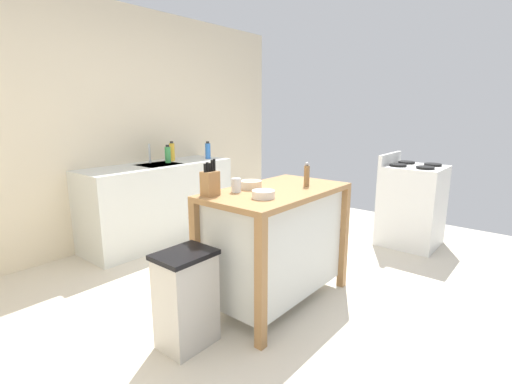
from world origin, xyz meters
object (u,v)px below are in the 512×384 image
knife_block (210,183)px  drinking_cup (236,185)px  bottle_hand_soap (208,151)px  stove (412,205)px  bowl_stoneware_deep (263,194)px  sink_faucet (150,153)px  kitchen_island (276,239)px  bowl_ceramic_small (251,184)px  bottle_dish_soap (172,152)px  trash_bin (186,299)px  bottle_spray_cleaner (168,154)px  pepper_grinder (307,175)px

knife_block → drinking_cup: (0.20, -0.06, -0.04)m
bottle_hand_soap → stove: (1.00, -2.20, -0.54)m
bowl_stoneware_deep → sink_faucet: size_ratio=0.70×
sink_faucet → stove: 3.01m
kitchen_island → bottle_hand_soap: (0.99, 1.79, 0.48)m
sink_faucet → bottle_hand_soap: 0.73m
bowl_ceramic_small → bottle_dish_soap: bearing=69.5°
bowl_stoneware_deep → bottle_hand_soap: bearing=56.1°
trash_bin → bottle_spray_cleaner: 2.28m
pepper_grinder → bottle_dish_soap: bearing=81.0°
sink_faucet → stove: (1.70, -2.42, -0.55)m
knife_block → bottle_dish_soap: knife_block is taller
kitchen_island → trash_bin: 0.85m
knife_block → bottle_hand_soap: size_ratio=1.17×
bowl_ceramic_small → bottle_hand_soap: bearing=56.2°
sink_faucet → bottle_spray_cleaner: (0.14, -0.15, -0.01)m
pepper_grinder → bottle_hand_soap: bottle_hand_soap is taller
bowl_ceramic_small → drinking_cup: bearing=179.9°
trash_bin → bowl_ceramic_small: bearing=5.8°
bowl_stoneware_deep → bowl_ceramic_small: bearing=55.7°
knife_block → bowl_ceramic_small: 0.37m
knife_block → kitchen_island: bearing=-26.1°
sink_faucet → stove: size_ratio=0.22×
bowl_ceramic_small → trash_bin: size_ratio=0.26×
kitchen_island → bowl_ceramic_small: (-0.10, 0.17, 0.43)m
pepper_grinder → sink_faucet: 2.13m
bowl_ceramic_small → bottle_spray_cleaner: (0.54, 1.71, 0.05)m
kitchen_island → bowl_stoneware_deep: bowl_stoneware_deep is taller
sink_faucet → bottle_hand_soap: size_ratio=1.03×
trash_bin → bottle_hand_soap: bearing=43.2°
bowl_ceramic_small → bowl_stoneware_deep: bearing=-124.3°
bowl_stoneware_deep → bottle_spray_cleaner: size_ratio=0.75×
bowl_ceramic_small → bottle_hand_soap: 1.96m
sink_faucet → bottle_hand_soap: sink_faucet is taller
drinking_cup → knife_block: bearing=162.8°
drinking_cup → sink_faucet: bearing=73.3°
bottle_spray_cleaner → sink_faucet: bearing=134.3°
bowl_stoneware_deep → drinking_cup: 0.27m
bowl_stoneware_deep → bottle_spray_cleaner: (0.72, 1.98, 0.05)m
bowl_stoneware_deep → trash_bin: bearing=160.2°
bowl_stoneware_deep → stove: 2.34m
kitchen_island → bottle_spray_cleaner: bottle_spray_cleaner is taller
trash_bin → bottle_hand_soap: bottle_hand_soap is taller
bottle_spray_cleaner → kitchen_island: bearing=-103.0°
bottle_hand_soap → trash_bin: bearing=-136.8°
trash_bin → stove: size_ratio=0.62×
bowl_stoneware_deep → bottle_dish_soap: 2.24m
bowl_stoneware_deep → trash_bin: (-0.54, 0.19, -0.62)m
knife_block → trash_bin: knife_block is taller
kitchen_island → bottle_hand_soap: size_ratio=5.45×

